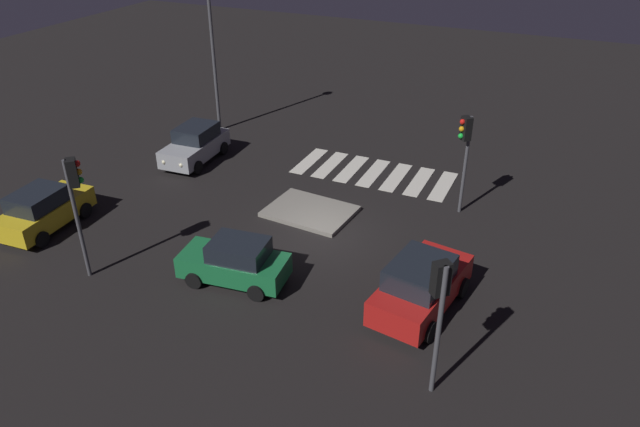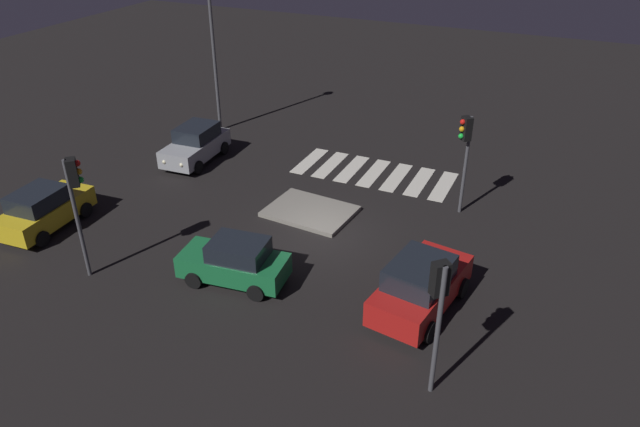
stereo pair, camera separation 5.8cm
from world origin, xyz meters
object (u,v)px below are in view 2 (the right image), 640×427
at_px(car_silver, 196,144).
at_px(car_red, 421,285).
at_px(car_green, 235,262).
at_px(street_lamp, 212,26).
at_px(car_yellow, 44,209).
at_px(traffic_light_south, 465,142).
at_px(traffic_light_north, 75,189).
at_px(traffic_island, 310,211).
at_px(traffic_light_west, 439,296).

bearing_deg(car_silver, car_red, 59.84).
relative_size(car_green, street_lamp, 0.46).
relative_size(car_red, car_yellow, 1.12).
xyz_separation_m(car_silver, car_yellow, (1.72, 8.14, -0.02)).
xyz_separation_m(traffic_light_south, street_lamp, (14.52, -4.02, 2.49)).
bearing_deg(car_green, car_silver, -54.57).
xyz_separation_m(car_silver, traffic_light_north, (-2.34, 9.91, 2.56)).
bearing_deg(traffic_island, traffic_light_north, 54.39).
bearing_deg(traffic_light_west, car_yellow, 37.85).
relative_size(traffic_island, traffic_light_south, 0.88).
height_order(traffic_island, car_yellow, car_yellow).
distance_m(car_green, traffic_light_south, 10.47).
xyz_separation_m(car_green, car_yellow, (9.00, -0.00, 0.05)).
height_order(car_green, traffic_light_south, traffic_light_south).
height_order(car_green, car_silver, car_silver).
height_order(car_red, traffic_light_south, traffic_light_south).
height_order(car_green, traffic_light_north, traffic_light_north).
relative_size(traffic_island, traffic_light_west, 0.91).
bearing_deg(traffic_light_south, traffic_light_west, 56.48).
distance_m(car_silver, traffic_light_west, 18.21).
distance_m(car_yellow, traffic_light_south, 17.27).
bearing_deg(car_red, car_yellow, 103.46).
bearing_deg(traffic_light_north, car_silver, 60.73).
distance_m(car_silver, car_yellow, 8.32).
distance_m(car_silver, car_red, 15.32).
bearing_deg(street_lamp, traffic_light_west, 138.28).
distance_m(traffic_island, car_yellow, 10.85).
height_order(car_silver, street_lamp, street_lamp).
xyz_separation_m(car_silver, traffic_light_west, (-14.87, 10.27, 2.29)).
height_order(car_silver, car_yellow, car_silver).
bearing_deg(car_red, car_green, 109.52).
xyz_separation_m(car_silver, car_red, (-13.64, 6.97, 0.06)).
bearing_deg(street_lamp, car_yellow, 87.81).
xyz_separation_m(car_green, traffic_light_west, (-7.60, 2.13, 2.35)).
bearing_deg(traffic_light_west, traffic_light_south, -36.05).
bearing_deg(car_yellow, car_silver, -15.26).
distance_m(car_red, traffic_light_north, 11.94).
distance_m(car_red, street_lamp, 19.17).
bearing_deg(traffic_light_west, traffic_island, -1.26).
bearing_deg(traffic_light_south, traffic_island, -17.03).
distance_m(traffic_light_north, street_lamp, 14.66).
relative_size(traffic_island, car_silver, 0.90).
xyz_separation_m(traffic_light_south, traffic_light_north, (10.93, 10.00, 0.18)).
distance_m(car_green, traffic_light_west, 8.23).
distance_m(traffic_light_west, street_lamp, 21.76).
bearing_deg(traffic_light_north, car_red, -27.96).
bearing_deg(car_silver, traffic_light_west, 52.29).
xyz_separation_m(car_red, car_yellow, (15.36, 1.17, -0.08)).
height_order(traffic_light_south, street_lamp, street_lamp).
distance_m(car_yellow, street_lamp, 13.20).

